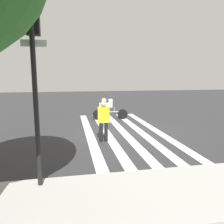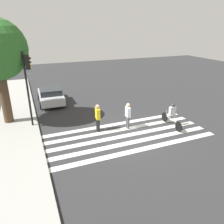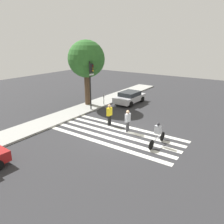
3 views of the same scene
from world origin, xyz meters
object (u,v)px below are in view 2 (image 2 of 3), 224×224
traffic_light (28,76)px  cyclist_mid_street (172,114)px  pedestrian_adult_blue_shirt (128,114)px  car_parked_silver_sedan (51,95)px  parking_meter (30,104)px  pedestrian_adult_yellow_jacket (98,116)px

traffic_light → cyclist_mid_street: (-3.41, -8.44, -2.54)m
pedestrian_adult_blue_shirt → traffic_light: bearing=71.0°
traffic_light → car_parked_silver_sedan: size_ratio=1.18×
pedestrian_adult_blue_shirt → car_parked_silver_sedan: pedestrian_adult_blue_shirt is taller
parking_meter → pedestrian_adult_yellow_jacket: (-4.36, -3.79, 0.08)m
pedestrian_adult_blue_shirt → cyclist_mid_street: bearing=-101.7°
traffic_light → parking_meter: bearing=2.6°
pedestrian_adult_yellow_jacket → car_parked_silver_sedan: 7.07m
parking_meter → cyclist_mid_street: size_ratio=0.54×
traffic_light → car_parked_silver_sedan: 5.57m
pedestrian_adult_blue_shirt → car_parked_silver_sedan: bearing=34.2°
cyclist_mid_street → car_parked_silver_sedan: cyclist_mid_street is taller
parking_meter → cyclist_mid_street: (-5.54, -8.53, -0.07)m
traffic_light → pedestrian_adult_blue_shirt: 6.63m
parking_meter → pedestrian_adult_blue_shirt: pedestrian_adult_blue_shirt is taller
pedestrian_adult_yellow_jacket → pedestrian_adult_blue_shirt: bearing=86.3°
pedestrian_adult_yellow_jacket → cyclist_mid_street: size_ratio=0.77×
pedestrian_adult_yellow_jacket → car_parked_silver_sedan: size_ratio=0.44×
cyclist_mid_street → pedestrian_adult_yellow_jacket: bearing=79.1°
car_parked_silver_sedan → pedestrian_adult_blue_shirt: bearing=-149.6°
parking_meter → cyclist_mid_street: bearing=-123.0°
cyclist_mid_street → pedestrian_adult_blue_shirt: bearing=76.1°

